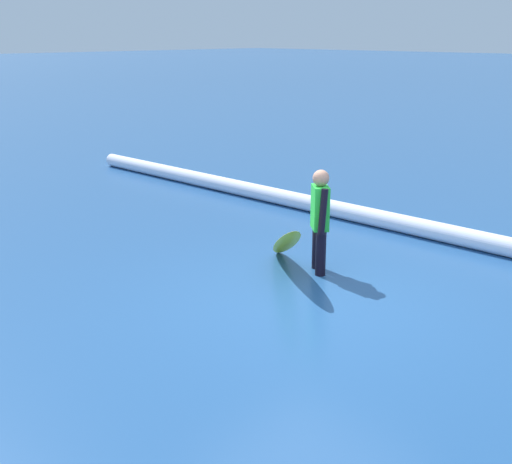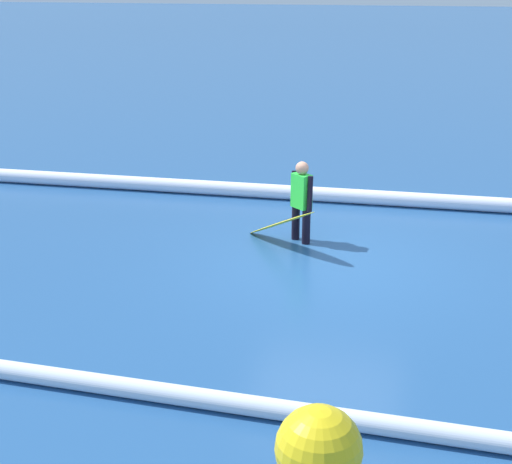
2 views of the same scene
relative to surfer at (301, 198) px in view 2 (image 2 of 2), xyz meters
The scene contains 6 objects.
ground_plane 1.31m from the surfer, 125.99° to the left, with size 193.31×193.31×0.00m, color #245188.
surfer is the anchor object (origin of this frame).
surfboard 0.57m from the surfer, 49.30° to the left, with size 1.48×1.33×0.86m.
channel_buoy 7.76m from the surfer, 100.39° to the left, with size 0.59×0.59×1.67m.
wave_crest_foreground 2.52m from the surfer, 76.88° to the right, with size 0.29×0.29×15.63m, color white.
wave_crest_midground 5.35m from the surfer, 93.55° to the left, with size 0.22×0.22×25.40m, color silver.
Camera 2 is at (-1.29, 10.87, 4.36)m, focal length 51.65 mm.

